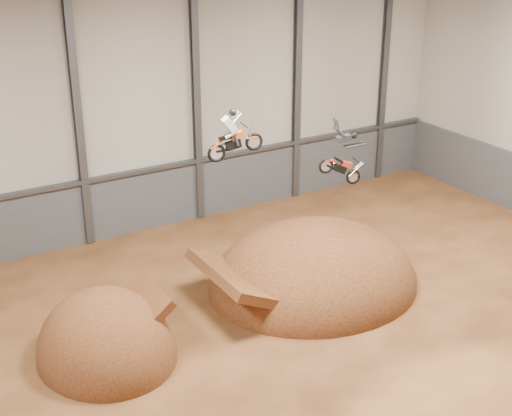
{
  "coord_description": "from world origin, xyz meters",
  "views": [
    {
      "loc": [
        -13.58,
        -19.75,
        16.67
      ],
      "look_at": [
        0.68,
        4.0,
        5.05
      ],
      "focal_mm": 50.0,
      "sensor_mm": 36.0,
      "label": 1
    }
  ],
  "objects": [
    {
      "name": "steel_column_5",
      "position": [
        16.67,
        14.8,
        7.0
      ],
      "size": [
        0.4,
        0.36,
        13.9
      ],
      "primitive_type": "cube",
      "color": "#47494F",
      "rests_on": "ground"
    },
    {
      "name": "back_wall",
      "position": [
        0.0,
        15.0,
        7.0
      ],
      "size": [
        40.0,
        0.1,
        14.0
      ],
      "primitive_type": "cube",
      "color": "#BAB3A4",
      "rests_on": "ground"
    },
    {
      "name": "lower_band_back",
      "position": [
        0.0,
        14.9,
        1.75
      ],
      "size": [
        39.8,
        0.18,
        3.5
      ],
      "primitive_type": "cube",
      "color": "#4F5156",
      "rests_on": "ground"
    },
    {
      "name": "fmx_rider_b",
      "position": [
        4.43,
        3.43,
        7.05
      ],
      "size": [
        3.64,
        1.69,
        3.37
      ],
      "primitive_type": null,
      "rotation": [
        0.0,
        0.45,
        -0.26
      ],
      "color": "red"
    },
    {
      "name": "steel_column_3",
      "position": [
        3.33,
        14.8,
        7.0
      ],
      "size": [
        0.4,
        0.36,
        13.9
      ],
      "primitive_type": "cube",
      "color": "#47494F",
      "rests_on": "ground"
    },
    {
      "name": "steel_rail",
      "position": [
        0.0,
        14.75,
        3.55
      ],
      "size": [
        39.8,
        0.35,
        0.2
      ],
      "primitive_type": "cube",
      "color": "#47494F",
      "rests_on": "lower_band_back"
    },
    {
      "name": "fmx_rider_a",
      "position": [
        -0.58,
        3.34,
        8.81
      ],
      "size": [
        2.75,
        1.32,
        2.46
      ],
      "primitive_type": null,
      "rotation": [
        0.0,
        -0.19,
        -0.18
      ],
      "color": "#CD4D14"
    },
    {
      "name": "takeoff_ramp",
      "position": [
        -6.25,
        4.18,
        0.0
      ],
      "size": [
        5.51,
        6.36,
        5.51
      ],
      "primitive_type": "ellipsoid",
      "color": "#442211",
      "rests_on": "ground"
    },
    {
      "name": "steel_column_4",
      "position": [
        10.0,
        14.8,
        7.0
      ],
      "size": [
        0.4,
        0.36,
        13.9
      ],
      "primitive_type": "cube",
      "color": "#47494F",
      "rests_on": "ground"
    },
    {
      "name": "landing_ramp",
      "position": [
        4.3,
        4.68,
        0.0
      ],
      "size": [
        10.36,
        9.16,
        5.98
      ],
      "primitive_type": "ellipsoid",
      "color": "#442211",
      "rests_on": "ground"
    },
    {
      "name": "floor",
      "position": [
        0.0,
        0.0,
        0.0
      ],
      "size": [
        40.0,
        40.0,
        0.0
      ],
      "primitive_type": "plane",
      "color": "#4F2A15",
      "rests_on": "ground"
    },
    {
      "name": "steel_column_2",
      "position": [
        -3.33,
        14.8,
        7.0
      ],
      "size": [
        0.4,
        0.36,
        13.9
      ],
      "primitive_type": "cube",
      "color": "#47494F",
      "rests_on": "ground"
    }
  ]
}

